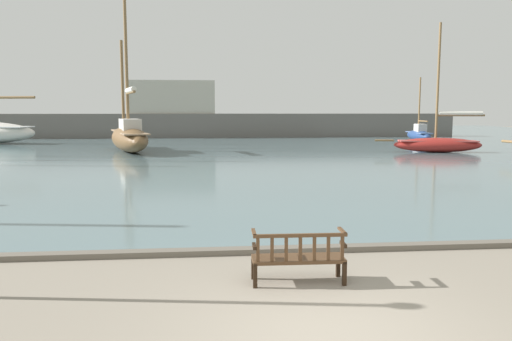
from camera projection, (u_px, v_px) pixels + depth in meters
name	position (u px, v px, depth m)	size (l,w,h in m)	color
ground_plane	(330.00, 333.00, 6.71)	(160.00, 160.00, 0.00)	gray
harbor_water	(224.00, 139.00, 50.18)	(100.00, 80.00, 0.08)	slate
quay_edge_kerb	(286.00, 250.00, 10.50)	(40.00, 0.30, 0.12)	#675F54
park_bench	(298.00, 257.00, 8.61)	(1.61, 0.55, 0.92)	black
sailboat_mid_starboard	(129.00, 136.00, 35.20)	(4.81, 10.16, 11.05)	brown
sailboat_nearest_port	(419.00, 134.00, 47.22)	(2.01, 5.47, 5.96)	navy
sailboat_nearest_starboard	(438.00, 143.00, 34.46)	(7.28, 2.74, 8.77)	maroon
far_breakwater	(215.00, 121.00, 53.20)	(50.23, 2.40, 6.05)	#66605B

